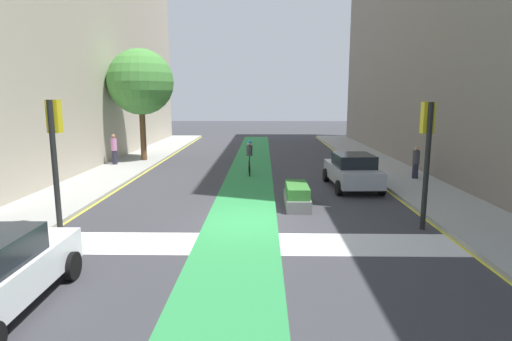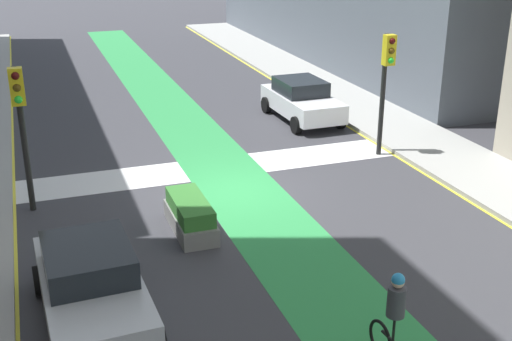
{
  "view_description": "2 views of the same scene",
  "coord_description": "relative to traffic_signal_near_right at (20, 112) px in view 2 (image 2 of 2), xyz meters",
  "views": [
    {
      "loc": [
        0.5,
        -13.05,
        4.04
      ],
      "look_at": [
        0.23,
        2.16,
        1.36
      ],
      "focal_mm": 28.94,
      "sensor_mm": 36.0,
      "label": 1
    },
    {
      "loc": [
        5.2,
        16.72,
        7.4
      ],
      "look_at": [
        -0.05,
        1.85,
        1.31
      ],
      "focal_mm": 46.21,
      "sensor_mm": 36.0,
      "label": 2
    }
  ],
  "objects": [
    {
      "name": "median_planter",
      "position": [
        -3.71,
        2.52,
        -2.36
      ],
      "size": [
        0.88,
        2.28,
        0.85
      ],
      "color": "slate",
      "rests_on": "ground_plane"
    },
    {
      "name": "traffic_signal_near_right",
      "position": [
        0.0,
        0.0,
        0.0
      ],
      "size": [
        0.35,
        0.52,
        3.92
      ],
      "color": "black",
      "rests_on": "ground_plane"
    },
    {
      "name": "ground_plane",
      "position": [
        -5.48,
        0.46,
        -2.76
      ],
      "size": [
        120.0,
        120.0,
        0.0
      ],
      "primitive_type": "plane",
      "color": "#38383D"
    },
    {
      "name": "car_white_left_near",
      "position": [
        -10.15,
        -5.47,
        -1.96
      ],
      "size": [
        2.1,
        4.24,
        1.57
      ],
      "color": "silver",
      "rests_on": "ground_plane"
    },
    {
      "name": "curb_stripe_right",
      "position": [
        0.52,
        0.46,
        -2.76
      ],
      "size": [
        0.16,
        60.0,
        0.01
      ],
      "primitive_type": "cube",
      "color": "yellow",
      "rests_on": "ground_plane"
    },
    {
      "name": "sidewalk_left",
      "position": [
        -12.98,
        0.46,
        -2.69
      ],
      "size": [
        3.0,
        60.0,
        0.15
      ],
      "primitive_type": "cube",
      "color": "#9E9E99",
      "rests_on": "ground_plane"
    },
    {
      "name": "car_silver_right_far",
      "position": [
        -0.95,
        5.8,
        -1.96
      ],
      "size": [
        2.16,
        4.27,
        1.57
      ],
      "color": "#B2B7BF",
      "rests_on": "ground_plane"
    },
    {
      "name": "traffic_signal_near_left",
      "position": [
        -11.01,
        -0.82,
        0.05
      ],
      "size": [
        0.35,
        0.52,
        3.99
      ],
      "color": "black",
      "rests_on": "ground_plane"
    },
    {
      "name": "crosswalk_band",
      "position": [
        -5.48,
        -1.54,
        -2.76
      ],
      "size": [
        12.0,
        1.8,
        0.01
      ],
      "primitive_type": "cube",
      "color": "silver",
      "rests_on": "ground_plane"
    },
    {
      "name": "curb_stripe_left",
      "position": [
        -11.48,
        0.46,
        -2.76
      ],
      "size": [
        0.16,
        60.0,
        0.01
      ],
      "primitive_type": "cube",
      "color": "yellow",
      "rests_on": "ground_plane"
    },
    {
      "name": "bike_lane_paint",
      "position": [
        -5.71,
        0.46,
        -2.76
      ],
      "size": [
        2.4,
        60.0,
        0.01
      ],
      "primitive_type": "cube",
      "color": "#2D8C47",
      "rests_on": "ground_plane"
    },
    {
      "name": "cyclist_in_lane",
      "position": [
        -5.72,
        9.0,
        -1.79
      ],
      "size": [
        0.32,
        1.73,
        1.86
      ],
      "color": "black",
      "rests_on": "ground_plane"
    }
  ]
}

